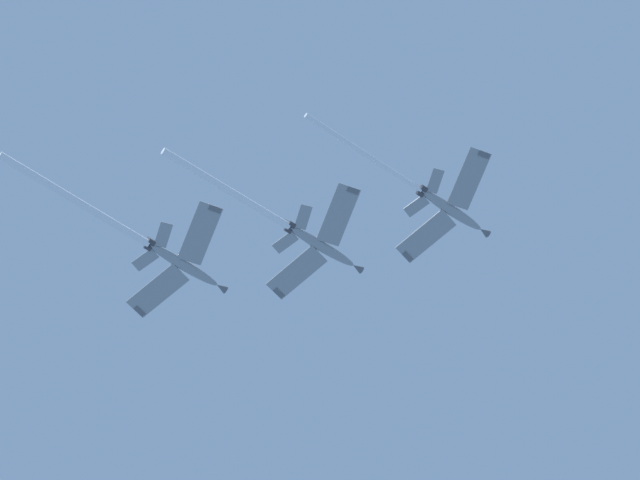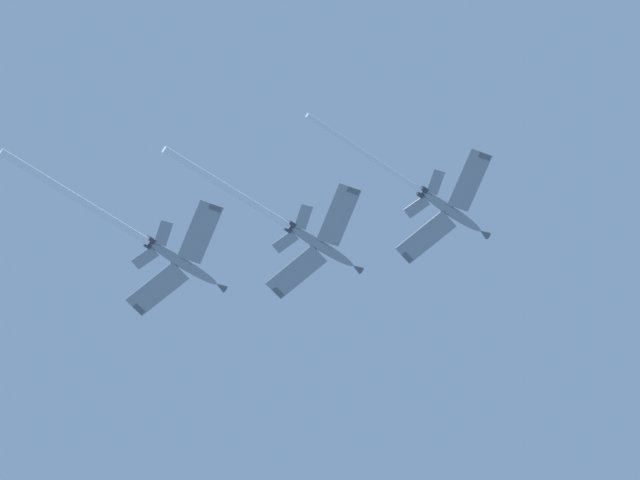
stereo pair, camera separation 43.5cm
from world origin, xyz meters
name	(u,v)px [view 2 (the right image)]	position (x,y,z in m)	size (l,w,h in m)	color
jet_lead	(435,200)	(-10.62, -13.08, 165.23)	(30.22, 21.38, 10.53)	gray
jet_second	(291,228)	(-4.14, -33.29, 161.52)	(30.66, 21.77, 10.10)	gray
jet_third	(145,240)	(4.20, -52.06, 157.70)	(33.08, 22.29, 10.33)	gray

